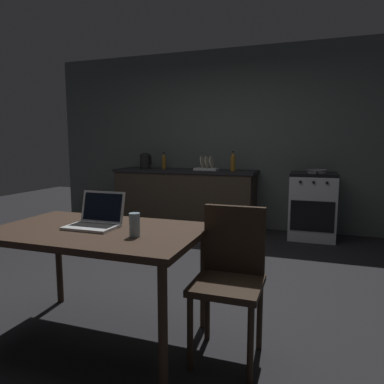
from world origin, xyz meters
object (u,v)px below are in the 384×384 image
object	(u,v)px
chair	(230,271)
bottle	(233,162)
drinking_glass	(135,225)
dish_rack	(207,167)
stove_oven	(312,206)
laptop	(95,220)
frying_pan	(317,171)
dining_table	(97,239)
bottle_b	(164,161)
electric_kettle	(145,161)

from	to	relation	value
chair	bottle	xyz separation A→B (m)	(-0.64, 2.96, 0.51)
drinking_glass	dish_rack	bearing A→B (deg)	99.16
stove_oven	chair	world-z (taller)	chair
laptop	frying_pan	world-z (taller)	laptop
dish_rack	frying_pan	bearing A→B (deg)	-1.03
bottle	frying_pan	bearing A→B (deg)	1.11
drinking_glass	frying_pan	bearing A→B (deg)	72.22
stove_oven	drinking_glass	xyz separation A→B (m)	(-0.99, -3.21, 0.36)
stove_oven	drinking_glass	size ratio (longest dim) A/B	6.39
bottle	chair	bearing A→B (deg)	-77.76
bottle	stove_oven	bearing A→B (deg)	2.47
chair	dining_table	bearing A→B (deg)	-160.78
frying_pan	dish_rack	xyz separation A→B (m)	(-1.54, 0.03, 0.02)
stove_oven	dining_table	world-z (taller)	stove_oven
bottle_b	dining_table	bearing A→B (deg)	-73.93
electric_kettle	frying_pan	world-z (taller)	electric_kettle
laptop	bottle_b	bearing A→B (deg)	94.50
frying_pan	electric_kettle	bearing A→B (deg)	179.38
drinking_glass	bottle_b	world-z (taller)	bottle_b
chair	bottle_b	bearing A→B (deg)	131.46
laptop	bottle	world-z (taller)	bottle
dining_table	laptop	bearing A→B (deg)	131.57
electric_kettle	bottle	world-z (taller)	bottle
electric_kettle	dish_rack	world-z (taller)	electric_kettle
laptop	bottle	xyz separation A→B (m)	(0.25, 3.03, 0.25)
stove_oven	frying_pan	world-z (taller)	frying_pan
laptop	bottle_b	world-z (taller)	bottle_b
chair	drinking_glass	xyz separation A→B (m)	(-0.53, -0.21, 0.29)
electric_kettle	chair	bearing A→B (deg)	-55.64
bottle	drinking_glass	size ratio (longest dim) A/B	2.01
frying_pan	drinking_glass	world-z (taller)	frying_pan
laptop	stove_oven	bearing A→B (deg)	55.18
bottle	dish_rack	bearing A→B (deg)	172.92
dining_table	chair	size ratio (longest dim) A/B	1.49
electric_kettle	frying_pan	size ratio (longest dim) A/B	0.55
stove_oven	frying_pan	xyz separation A→B (m)	(0.04, -0.03, 0.47)
stove_oven	dining_table	xyz separation A→B (m)	(-1.31, -3.12, 0.22)
electric_kettle	drinking_glass	distance (m)	3.57
dish_rack	bottle	bearing A→B (deg)	-7.08
dining_table	dish_rack	world-z (taller)	dish_rack
dining_table	electric_kettle	xyz separation A→B (m)	(-1.21, 3.12, 0.34)
laptop	bottle	distance (m)	3.05
drinking_glass	bottle_b	distance (m)	3.53
dining_table	dish_rack	xyz separation A→B (m)	(-0.19, 3.12, 0.28)
dining_table	drinking_glass	size ratio (longest dim) A/B	9.55
dining_table	laptop	xyz separation A→B (m)	(-0.04, 0.04, 0.12)
frying_pan	laptop	bearing A→B (deg)	-114.41
dining_table	dish_rack	distance (m)	3.14
bottle	bottle_b	size ratio (longest dim) A/B	1.10
chair	bottle	bearing A→B (deg)	113.86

